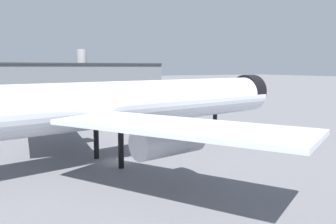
% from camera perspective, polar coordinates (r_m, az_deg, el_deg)
% --- Properties ---
extents(ground, '(900.00, 900.00, 0.00)m').
position_cam_1_polar(ground, '(50.98, -7.89, -7.79)').
color(ground, slate).
extents(airliner_near_gate, '(65.28, 58.81, 17.96)m').
position_cam_1_polar(airliner_near_gate, '(50.32, -7.20, 1.19)').
color(airliner_near_gate, silver).
rests_on(airliner_near_gate, ground).
extents(baggage_tug_wing, '(3.54, 2.71, 1.85)m').
position_cam_1_polar(baggage_tug_wing, '(90.05, -4.28, -0.62)').
color(baggage_tug_wing, black).
rests_on(baggage_tug_wing, ground).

